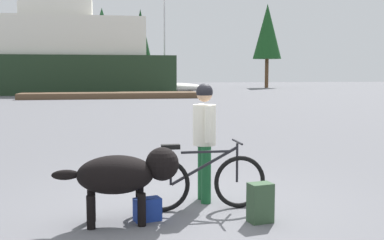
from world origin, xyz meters
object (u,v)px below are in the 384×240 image
Objects in this scene: dog at (125,174)px; sailboat_moored at (165,87)px; person_cyclist at (204,131)px; backpack at (260,203)px; handbag_pannier at (147,209)px; ferry_boat at (31,57)px; bicycle at (201,181)px.

sailboat_moored is (5.32, 37.12, -0.09)m from dog.
backpack is (0.47, -1.05, -0.75)m from person_cyclist.
sailboat_moored is (3.72, 37.39, 0.27)m from backpack.
backpack is (1.60, -0.27, -0.36)m from dog.
sailboat_moored is (5.05, 37.08, 0.37)m from handbag_pannier.
dog is 37.94m from ferry_boat.
sailboat_moored reaches higher than backpack.
ferry_boat is at bearing 178.96° from sailboat_moored.
dog is 37.50m from sailboat_moored.
backpack reaches higher than handbag_pannier.
backpack is 1.37m from handbag_pannier.
person_cyclist is 0.17× the size of sailboat_moored.
backpack is 37.58m from sailboat_moored.
dog is at bearing -80.48° from ferry_boat.
person_cyclist is at bearing -78.56° from ferry_boat.
ferry_boat reaches higher than person_cyclist.
handbag_pannier is 37.42m from sailboat_moored.
sailboat_moored is at bearing 83.30° from bicycle.
dog is 0.15× the size of sailboat_moored.
dog reaches higher than backpack.
handbag_pannier is (-0.87, -0.74, -0.85)m from person_cyclist.
ferry_boat is (-7.39, 36.55, 2.13)m from person_cyclist.
person_cyclist is at bearing 40.32° from handbag_pannier.
person_cyclist is at bearing -96.57° from sailboat_moored.
bicycle is 37.01m from sailboat_moored.
dog is 3.12× the size of backpack.
ferry_boat is 11.87m from sailboat_moored.
bicycle is at bearing -96.70° from sailboat_moored.
dog is at bearing -159.88° from bicycle.
bicycle is 1.16× the size of dog.
person_cyclist is 1.37m from backpack.
sailboat_moored is (4.19, 36.34, -0.47)m from person_cyclist.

